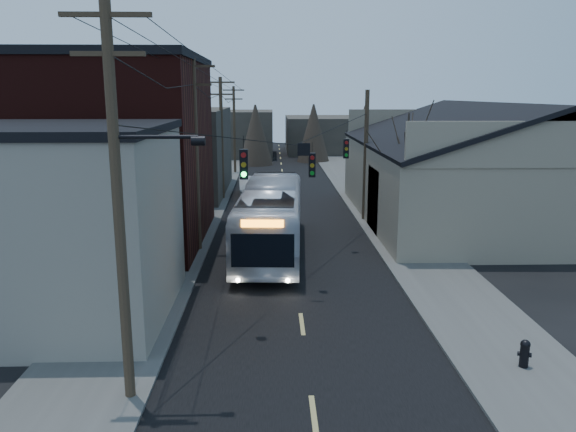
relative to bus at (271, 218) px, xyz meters
name	(u,v)px	position (x,y,z in m)	size (l,w,h in m)	color
road_surface	(287,206)	(1.14, 12.27, -1.81)	(9.00, 110.00, 0.02)	black
sidewalk_left	(200,206)	(-5.36, 12.27, -1.76)	(4.00, 110.00, 0.12)	#474744
sidewalk_right	(373,205)	(7.64, 12.27, -1.76)	(4.00, 110.00, 0.12)	#474744
building_clapboard	(55,227)	(-7.86, -8.73, 1.68)	(8.00, 8.00, 7.00)	gray
building_brick	(110,154)	(-8.86, 2.27, 3.18)	(10.00, 12.00, 10.00)	black
building_left_far	(171,152)	(-8.36, 18.27, 1.68)	(9.00, 14.00, 7.00)	#322E28
warehouse	(486,180)	(14.14, 7.27, 0.88)	(16.16, 20.60, 7.73)	gray
building_far_left	(235,133)	(-4.86, 47.27, 1.18)	(10.00, 12.00, 6.00)	#322E28
building_far_right	(328,134)	(8.14, 52.27, 0.68)	(12.00, 14.00, 5.00)	#322E28
bare_tree	(406,178)	(7.64, 2.27, 1.78)	(0.40, 0.40, 7.20)	black
utility_lines	(239,147)	(-1.97, 6.42, 3.14)	(11.24, 45.28, 10.50)	#382B1E
bus	(271,218)	(0.00, 0.00, 0.00)	(3.06, 13.06, 3.64)	silver
parked_car	(249,186)	(-1.86, 16.94, -1.05)	(1.63, 4.66, 1.54)	#9EA1A5
fire_hydrant	(525,352)	(7.71, -13.39, -1.23)	(0.43, 0.30, 0.87)	black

